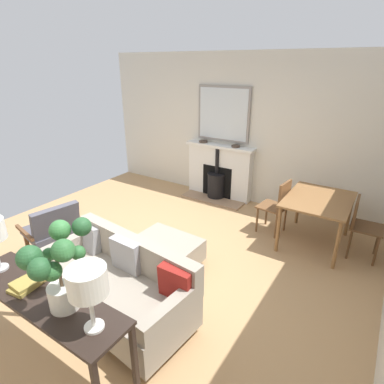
{
  "coord_description": "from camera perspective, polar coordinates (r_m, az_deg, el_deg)",
  "views": [
    {
      "loc": [
        2.49,
        2.46,
        2.48
      ],
      "look_at": [
        -0.86,
        0.29,
        0.83
      ],
      "focal_mm": 29.26,
      "sensor_mm": 36.0,
      "label": 1
    }
  ],
  "objects": [
    {
      "name": "ground_plane",
      "position": [
        4.29,
        -9.87,
        -13.32
      ],
      "size": [
        5.68,
        5.64,
        0.01
      ],
      "primitive_type": "cube",
      "color": "tan"
    },
    {
      "name": "wall_left",
      "position": [
        5.98,
        8.11,
        11.25
      ],
      "size": [
        0.12,
        5.64,
        2.68
      ],
      "primitive_type": "cube",
      "color": "beige",
      "rests_on": "ground"
    },
    {
      "name": "fireplace",
      "position": [
        6.15,
        4.87,
        3.2
      ],
      "size": [
        0.55,
        1.38,
        1.05
      ],
      "color": "#9E7A5B",
      "rests_on": "ground"
    },
    {
      "name": "mirror_over_mantel",
      "position": [
        5.96,
        5.72,
        13.96
      ],
      "size": [
        0.04,
        1.05,
        1.0
      ],
      "color": "gray"
    },
    {
      "name": "mantel_bowl_near",
      "position": [
        6.16,
        2.08,
        9.21
      ],
      "size": [
        0.17,
        0.17,
        0.04
      ],
      "color": "#47382D",
      "rests_on": "fireplace"
    },
    {
      "name": "mantel_bowl_far",
      "position": [
        5.84,
        7.95,
        8.3
      ],
      "size": [
        0.15,
        0.15,
        0.04
      ],
      "color": "#47382D",
      "rests_on": "fireplace"
    },
    {
      "name": "sofa",
      "position": [
        3.48,
        -13.43,
        -16.07
      ],
      "size": [
        0.95,
        1.8,
        0.79
      ],
      "color": "#B2B2B7",
      "rests_on": "ground"
    },
    {
      "name": "ottoman",
      "position": [
        4.18,
        -4.28,
        -10.23
      ],
      "size": [
        0.57,
        0.85,
        0.37
      ],
      "color": "#B2B2B7",
      "rests_on": "ground"
    },
    {
      "name": "armchair_accent",
      "position": [
        4.55,
        -24.06,
        -5.89
      ],
      "size": [
        0.77,
        0.7,
        0.82
      ],
      "color": "brown",
      "rests_on": "ground"
    },
    {
      "name": "console_table",
      "position": [
        2.94,
        -25.42,
        -17.85
      ],
      "size": [
        0.42,
        1.65,
        0.77
      ],
      "color": "black",
      "rests_on": "ground"
    },
    {
      "name": "table_lamp_far_end",
      "position": [
        2.23,
        -18.51,
        -15.48
      ],
      "size": [
        0.27,
        0.27,
        0.5
      ],
      "color": "white",
      "rests_on": "console_table"
    },
    {
      "name": "potted_plant",
      "position": [
        2.48,
        -23.56,
        -12.02
      ],
      "size": [
        0.51,
        0.42,
        0.67
      ],
      "color": "silver",
      "rests_on": "console_table"
    },
    {
      "name": "book_stack",
      "position": [
        3.0,
        -27.82,
        -14.57
      ],
      "size": [
        0.28,
        0.2,
        0.06
      ],
      "color": "olive",
      "rests_on": "console_table"
    },
    {
      "name": "dining_table",
      "position": [
        4.77,
        22.02,
        -2.04
      ],
      "size": [
        1.11,
        0.86,
        0.72
      ],
      "color": "olive",
      "rests_on": "ground"
    },
    {
      "name": "dining_chair_near_fireplace",
      "position": [
        4.93,
        15.41,
        -2.01
      ],
      "size": [
        0.44,
        0.44,
        0.87
      ],
      "color": "brown",
      "rests_on": "ground"
    },
    {
      "name": "dining_chair_by_back_wall",
      "position": [
        4.78,
        28.45,
        -4.93
      ],
      "size": [
        0.41,
        0.41,
        0.84
      ],
      "color": "brown",
      "rests_on": "ground"
    }
  ]
}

